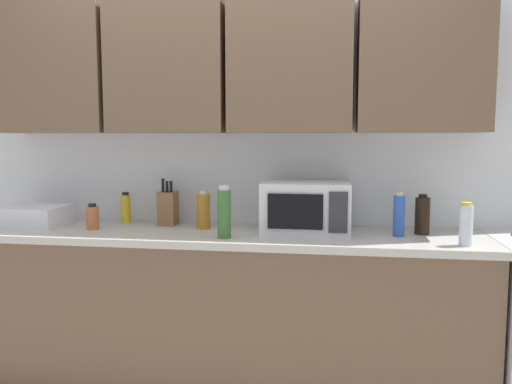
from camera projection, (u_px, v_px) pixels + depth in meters
The scene contains 12 objects.
wall_back_with_cabinets at pixel (232, 110), 3.03m from camera, with size 3.71×0.38×2.60m.
counter_run at pixel (225, 309), 2.93m from camera, with size 2.84×0.63×0.90m.
microwave at pixel (307, 207), 2.85m from camera, with size 0.48×0.37×0.28m.
dish_rack at pixel (32, 216), 3.05m from camera, with size 0.38×0.30×0.12m, color silver.
knife_block at pixel (168, 208), 3.09m from camera, with size 0.10×0.12×0.28m.
bottle_amber_vinegar at pixel (203, 211), 2.96m from camera, with size 0.08×0.08×0.22m.
bottle_green_oil at pixel (224, 213), 2.68m from camera, with size 0.07×0.07×0.28m.
bottle_soy_dark at pixel (422, 215), 2.80m from camera, with size 0.08×0.08×0.22m.
bottle_blue_cleaner at pixel (399, 215), 2.73m from camera, with size 0.06×0.06×0.23m.
bottle_spice_jar at pixel (93, 217), 2.94m from camera, with size 0.07×0.07×0.15m.
bottle_clear_tall at pixel (466, 225), 2.49m from camera, with size 0.06×0.06×0.21m.
bottle_yellow_mustard at pixel (126, 208), 3.16m from camera, with size 0.06×0.06×0.19m.
Camera 1 is at (0.61, -3.08, 1.42)m, focal length 36.20 mm.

